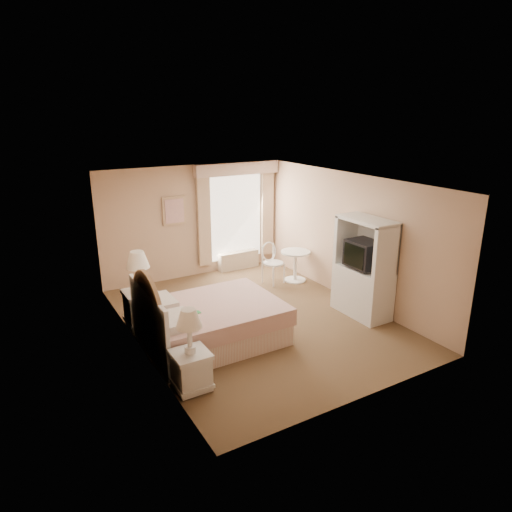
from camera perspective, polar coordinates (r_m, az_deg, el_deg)
room at (r=7.88m, az=-0.02°, el=0.31°), size 4.21×5.51×2.51m
window at (r=10.59m, az=-2.37°, el=5.36°), size 2.05×0.22×2.51m
framed_art at (r=10.01m, az=-10.18°, el=5.58°), size 0.52×0.04×0.62m
bed at (r=7.46m, az=-6.22°, el=-8.21°), size 2.15×1.69×1.50m
nightstand_near at (r=6.29m, az=-8.15°, el=-12.79°), size 0.48×0.48×1.16m
nightstand_far at (r=8.17m, az=-14.23°, el=-5.17°), size 0.55×0.55×1.34m
round_table at (r=10.05m, az=4.94°, el=-0.64°), size 0.64×0.64×0.68m
cafe_chair at (r=9.89m, az=1.95°, el=-0.45°), size 0.53×0.53×0.90m
armoire at (r=8.50m, az=13.29°, el=-2.40°), size 0.55×1.09×1.82m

